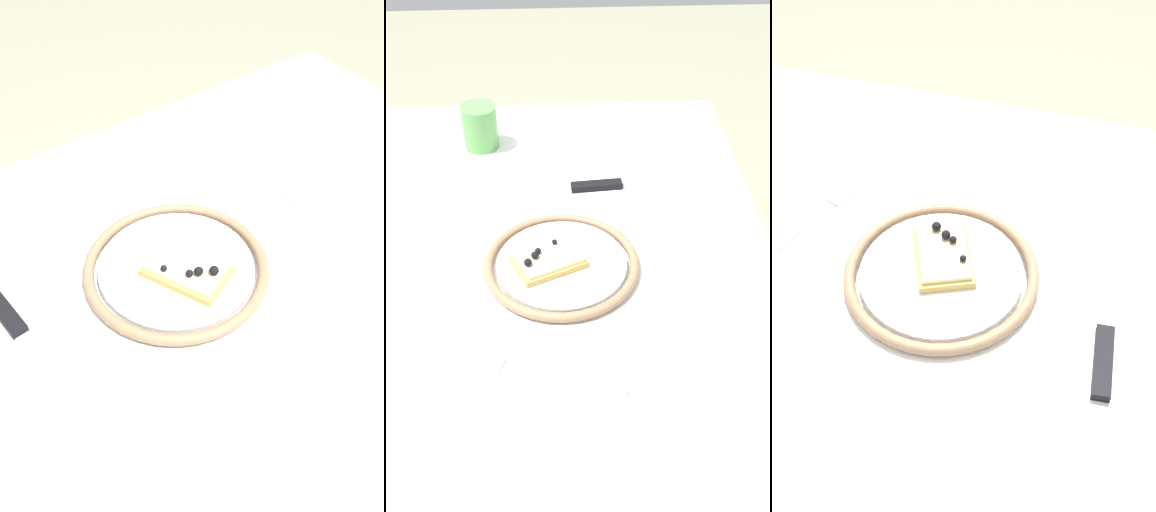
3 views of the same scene
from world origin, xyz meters
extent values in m
plane|color=gray|center=(0.00, 0.00, 0.00)|extent=(6.00, 6.00, 0.00)
cube|color=white|center=(0.00, 0.00, 0.69)|extent=(1.07, 0.70, 0.04)
cylinder|color=#4C4742|center=(-0.47, -0.29, 0.33)|extent=(0.05, 0.05, 0.67)
cylinder|color=white|center=(0.02, -0.02, 0.71)|extent=(0.20, 0.20, 0.01)
torus|color=#8C6B4C|center=(0.02, -0.02, 0.71)|extent=(0.23, 0.23, 0.01)
cube|color=tan|center=(0.02, 0.00, 0.72)|extent=(0.10, 0.12, 0.01)
cube|color=beige|center=(0.02, 0.00, 0.73)|extent=(0.09, 0.11, 0.01)
sphere|color=black|center=(0.05, -0.01, 0.74)|extent=(0.01, 0.01, 0.01)
sphere|color=black|center=(0.00, 0.03, 0.74)|extent=(0.01, 0.01, 0.01)
sphere|color=black|center=(0.03, 0.02, 0.74)|extent=(0.01, 0.01, 0.01)
sphere|color=black|center=(0.02, 0.02, 0.74)|extent=(0.01, 0.01, 0.01)
cube|color=silver|center=(0.21, 0.03, 0.71)|extent=(0.03, 0.15, 0.00)
cube|color=black|center=(0.23, -0.09, 0.71)|extent=(0.03, 0.09, 0.01)
cube|color=silver|center=(-0.20, -0.04, 0.71)|extent=(0.05, 0.11, 0.00)
cube|color=silver|center=(-0.15, 0.08, 0.71)|extent=(0.03, 0.04, 0.00)
camera|label=1|loc=(0.28, 0.37, 1.23)|focal=38.69mm
camera|label=2|loc=(-0.68, -0.01, 1.35)|focal=44.28mm
camera|label=3|loc=(0.19, -0.48, 1.28)|focal=43.91mm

